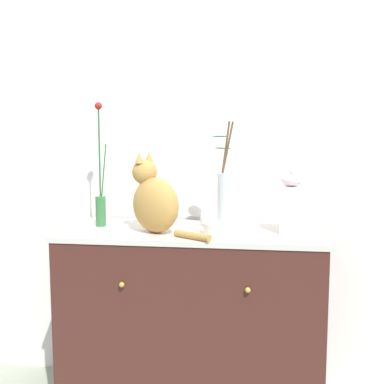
{
  "coord_description": "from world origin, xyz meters",
  "views": [
    {
      "loc": [
        0.3,
        -2.23,
        1.35
      ],
      "look_at": [
        0.0,
        0.0,
        1.08
      ],
      "focal_mm": 45.02,
      "sensor_mm": 36.0,
      "label": 1
    }
  ],
  "objects_px": {
    "vase_glass_clear": "(227,195)",
    "vase_slim_green": "(101,197)",
    "bowl_porcelain": "(227,228)",
    "jar_lidded_porcelain": "(291,204)",
    "sideboard": "(192,320)",
    "cat_sitting": "(154,201)"
  },
  "relations": [
    {
      "from": "cat_sitting",
      "to": "bowl_porcelain",
      "type": "xyz_separation_m",
      "value": [
        0.33,
        0.02,
        -0.12
      ]
    },
    {
      "from": "vase_slim_green",
      "to": "bowl_porcelain",
      "type": "bearing_deg",
      "value": -9.0
    },
    {
      "from": "vase_slim_green",
      "to": "bowl_porcelain",
      "type": "xyz_separation_m",
      "value": [
        0.63,
        -0.1,
        -0.12
      ]
    },
    {
      "from": "vase_glass_clear",
      "to": "vase_slim_green",
      "type": "bearing_deg",
      "value": 171.15
    },
    {
      "from": "cat_sitting",
      "to": "jar_lidded_porcelain",
      "type": "height_order",
      "value": "cat_sitting"
    },
    {
      "from": "bowl_porcelain",
      "to": "jar_lidded_porcelain",
      "type": "relative_size",
      "value": 0.76
    },
    {
      "from": "sideboard",
      "to": "jar_lidded_porcelain",
      "type": "relative_size",
      "value": 4.14
    },
    {
      "from": "sideboard",
      "to": "vase_slim_green",
      "type": "distance_m",
      "value": 0.75
    },
    {
      "from": "cat_sitting",
      "to": "jar_lidded_porcelain",
      "type": "relative_size",
      "value": 1.42
    },
    {
      "from": "sideboard",
      "to": "vase_glass_clear",
      "type": "relative_size",
      "value": 2.7
    },
    {
      "from": "vase_glass_clear",
      "to": "jar_lidded_porcelain",
      "type": "height_order",
      "value": "vase_glass_clear"
    },
    {
      "from": "sideboard",
      "to": "bowl_porcelain",
      "type": "relative_size",
      "value": 5.47
    },
    {
      "from": "cat_sitting",
      "to": "bowl_porcelain",
      "type": "distance_m",
      "value": 0.35
    },
    {
      "from": "bowl_porcelain",
      "to": "jar_lidded_porcelain",
      "type": "xyz_separation_m",
      "value": [
        0.29,
        0.06,
        0.11
      ]
    },
    {
      "from": "cat_sitting",
      "to": "bowl_porcelain",
      "type": "relative_size",
      "value": 1.87
    },
    {
      "from": "jar_lidded_porcelain",
      "to": "sideboard",
      "type": "bearing_deg",
      "value": 178.3
    },
    {
      "from": "bowl_porcelain",
      "to": "sideboard",
      "type": "bearing_deg",
      "value": 158.0
    },
    {
      "from": "vase_slim_green",
      "to": "vase_glass_clear",
      "type": "xyz_separation_m",
      "value": [
        0.63,
        -0.1,
        0.03
      ]
    },
    {
      "from": "vase_slim_green",
      "to": "jar_lidded_porcelain",
      "type": "bearing_deg",
      "value": -2.77
    },
    {
      "from": "vase_slim_green",
      "to": "jar_lidded_porcelain",
      "type": "xyz_separation_m",
      "value": [
        0.92,
        -0.04,
        -0.01
      ]
    },
    {
      "from": "sideboard",
      "to": "vase_slim_green",
      "type": "height_order",
      "value": "vase_slim_green"
    },
    {
      "from": "vase_slim_green",
      "to": "vase_glass_clear",
      "type": "distance_m",
      "value": 0.63
    }
  ]
}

